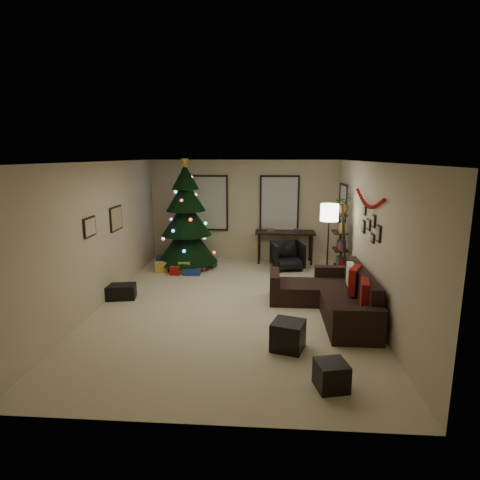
# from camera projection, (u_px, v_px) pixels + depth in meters

# --- Properties ---
(floor) EXTENTS (7.00, 7.00, 0.00)m
(floor) POSITION_uv_depth(u_px,v_px,m) (233.00, 305.00, 7.68)
(floor) COLOR beige
(floor) RESTS_ON ground
(ceiling) EXTENTS (7.00, 7.00, 0.00)m
(ceiling) POSITION_uv_depth(u_px,v_px,m) (232.00, 162.00, 7.12)
(ceiling) COLOR white
(ceiling) RESTS_ON floor
(wall_back) EXTENTS (5.00, 0.00, 5.00)m
(wall_back) POSITION_uv_depth(u_px,v_px,m) (244.00, 211.00, 10.81)
(wall_back) COLOR beige
(wall_back) RESTS_ON floor
(wall_front) EXTENTS (5.00, 0.00, 5.00)m
(wall_front) POSITION_uv_depth(u_px,v_px,m) (201.00, 305.00, 3.98)
(wall_front) COLOR beige
(wall_front) RESTS_ON floor
(wall_left) EXTENTS (0.00, 7.00, 7.00)m
(wall_left) POSITION_uv_depth(u_px,v_px,m) (101.00, 234.00, 7.57)
(wall_left) COLOR beige
(wall_left) RESTS_ON floor
(wall_right) EXTENTS (0.00, 7.00, 7.00)m
(wall_right) POSITION_uv_depth(u_px,v_px,m) (370.00, 238.00, 7.23)
(wall_right) COLOR beige
(wall_right) RESTS_ON floor
(window_back_left) EXTENTS (1.05, 0.06, 1.50)m
(window_back_left) POSITION_uv_depth(u_px,v_px,m) (209.00, 203.00, 10.81)
(window_back_left) COLOR #728CB2
(window_back_left) RESTS_ON wall_back
(window_back_right) EXTENTS (1.05, 0.06, 1.50)m
(window_back_right) POSITION_uv_depth(u_px,v_px,m) (279.00, 204.00, 10.68)
(window_back_right) COLOR #728CB2
(window_back_right) RESTS_ON wall_back
(window_right_wall) EXTENTS (0.06, 0.90, 1.30)m
(window_right_wall) POSITION_uv_depth(u_px,v_px,m) (343.00, 211.00, 9.69)
(window_right_wall) COLOR #728CB2
(window_right_wall) RESTS_ON wall_right
(christmas_tree) EXTENTS (1.52, 1.52, 2.84)m
(christmas_tree) POSITION_uv_depth(u_px,v_px,m) (186.00, 222.00, 10.07)
(christmas_tree) COLOR black
(christmas_tree) RESTS_ON floor
(presents) EXTENTS (1.50, 1.01, 0.30)m
(presents) POSITION_uv_depth(u_px,v_px,m) (184.00, 266.00, 9.93)
(presents) COLOR gold
(presents) RESTS_ON floor
(sofa) EXTENTS (1.72, 2.51, 0.83)m
(sofa) POSITION_uv_depth(u_px,v_px,m) (333.00, 298.00, 7.31)
(sofa) COLOR black
(sofa) RESTS_ON floor
(pillow_red_a) EXTENTS (0.19, 0.46, 0.44)m
(pillow_red_a) POSITION_uv_depth(u_px,v_px,m) (364.00, 294.00, 6.39)
(pillow_red_a) COLOR maroon
(pillow_red_a) RESTS_ON sofa
(pillow_red_b) EXTENTS (0.30, 0.48, 0.47)m
(pillow_red_b) POSITION_uv_depth(u_px,v_px,m) (355.00, 280.00, 7.12)
(pillow_red_b) COLOR maroon
(pillow_red_b) RESTS_ON sofa
(pillow_cream) EXTENTS (0.14, 0.41, 0.41)m
(pillow_cream) POSITION_uv_depth(u_px,v_px,m) (351.00, 275.00, 7.47)
(pillow_cream) COLOR beige
(pillow_cream) RESTS_ON sofa
(ottoman_near) EXTENTS (0.56, 0.56, 0.42)m
(ottoman_near) POSITION_uv_depth(u_px,v_px,m) (288.00, 335.00, 5.90)
(ottoman_near) COLOR black
(ottoman_near) RESTS_ON floor
(ottoman_far) EXTENTS (0.44, 0.44, 0.35)m
(ottoman_far) POSITION_uv_depth(u_px,v_px,m) (331.00, 375.00, 4.90)
(ottoman_far) COLOR black
(ottoman_far) RESTS_ON floor
(desk) EXTENTS (1.56, 0.56, 0.84)m
(desk) POSITION_uv_depth(u_px,v_px,m) (285.00, 235.00, 10.59)
(desk) COLOR black
(desk) RESTS_ON floor
(desk_chair) EXTENTS (0.81, 0.78, 0.70)m
(desk_chair) POSITION_uv_depth(u_px,v_px,m) (287.00, 256.00, 10.03)
(desk_chair) COLOR black
(desk_chair) RESTS_ON floor
(bookshelf) EXTENTS (0.30, 0.52, 1.78)m
(bookshelf) POSITION_uv_depth(u_px,v_px,m) (341.00, 244.00, 8.95)
(bookshelf) COLOR black
(bookshelf) RESTS_ON floor
(potted_plant) EXTENTS (0.67, 0.67, 0.57)m
(potted_plant) POSITION_uv_depth(u_px,v_px,m) (343.00, 200.00, 8.77)
(potted_plant) COLOR #4C4C4C
(potted_plant) RESTS_ON bookshelf
(floor_lamp) EXTENTS (0.38, 0.38, 1.81)m
(floor_lamp) POSITION_uv_depth(u_px,v_px,m) (329.00, 218.00, 8.50)
(floor_lamp) COLOR black
(floor_lamp) RESTS_ON floor
(art_map) EXTENTS (0.04, 0.60, 0.50)m
(art_map) POSITION_uv_depth(u_px,v_px,m) (116.00, 218.00, 8.26)
(art_map) COLOR black
(art_map) RESTS_ON wall_left
(art_abstract) EXTENTS (0.04, 0.45, 0.35)m
(art_abstract) POSITION_uv_depth(u_px,v_px,m) (90.00, 227.00, 7.04)
(art_abstract) COLOR black
(art_abstract) RESTS_ON wall_left
(gallery) EXTENTS (0.03, 1.25, 0.54)m
(gallery) POSITION_uv_depth(u_px,v_px,m) (371.00, 227.00, 7.11)
(gallery) COLOR black
(gallery) RESTS_ON wall_right
(garland) EXTENTS (0.08, 1.90, 0.30)m
(garland) POSITION_uv_depth(u_px,v_px,m) (369.00, 200.00, 7.16)
(garland) COLOR #A5140C
(garland) RESTS_ON wall_right
(stocking_left) EXTENTS (0.20, 0.05, 0.36)m
(stocking_left) POSITION_uv_depth(u_px,v_px,m) (239.00, 204.00, 10.89)
(stocking_left) COLOR #990F0C
(stocking_left) RESTS_ON wall_back
(stocking_right) EXTENTS (0.20, 0.05, 0.36)m
(stocking_right) POSITION_uv_depth(u_px,v_px,m) (251.00, 203.00, 10.81)
(stocking_right) COLOR #990F0C
(stocking_right) RESTS_ON wall_back
(storage_bin) EXTENTS (0.62, 0.47, 0.28)m
(storage_bin) POSITION_uv_depth(u_px,v_px,m) (121.00, 292.00, 8.01)
(storage_bin) COLOR black
(storage_bin) RESTS_ON floor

